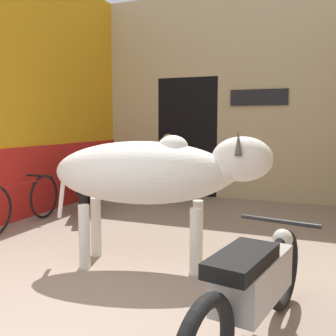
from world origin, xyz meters
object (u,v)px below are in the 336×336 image
cow (155,173)px  motorcycle_near (253,287)px  shopkeeper_seated (167,167)px  motorcycle_far (87,186)px  plastic_stool (155,186)px  bicycle (21,202)px

cow → motorcycle_near: 1.72m
cow → shopkeeper_seated: cow is taller
motorcycle_far → shopkeeper_seated: shopkeeper_seated is taller
shopkeeper_seated → cow: bearing=-70.1°
motorcycle_near → shopkeeper_seated: 4.74m
shopkeeper_seated → plastic_stool: size_ratio=2.62×
motorcycle_far → shopkeeper_seated: bearing=54.3°
shopkeeper_seated → bicycle: bearing=-117.6°
bicycle → plastic_stool: (0.93, 2.48, -0.09)m
cow → bicycle: bearing=164.1°
motorcycle_near → motorcycle_far: size_ratio=1.16×
motorcycle_near → shopkeeper_seated: size_ratio=1.58×
motorcycle_near → motorcycle_far: bearing=137.2°
motorcycle_far → bicycle: (-0.33, -1.11, -0.08)m
motorcycle_near → motorcycle_far: motorcycle_near is taller
cow → bicycle: size_ratio=1.30×
shopkeeper_seated → motorcycle_near: bearing=-61.4°
motorcycle_near → bicycle: (-3.49, 1.81, -0.08)m
shopkeeper_seated → plastic_stool: bearing=154.5°
motorcycle_near → shopkeeper_seated: (-2.26, 4.15, 0.22)m
cow → motorcycle_far: cow is taller
bicycle → shopkeeper_seated: bearing=62.4°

